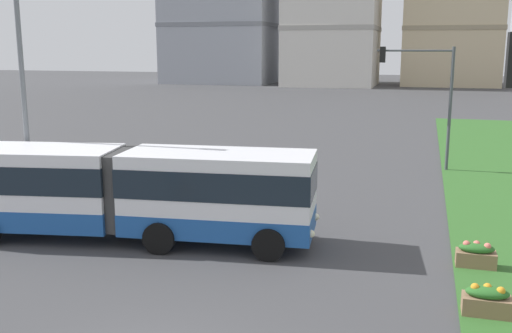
{
  "coord_description": "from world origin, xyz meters",
  "views": [
    {
      "loc": [
        5.04,
        -9.11,
        6.25
      ],
      "look_at": [
        -0.43,
        10.05,
        2.2
      ],
      "focal_mm": 41.32,
      "sensor_mm": 36.0,
      "label": 1
    }
  ],
  "objects_px": {
    "articulated_bus": "(134,191)",
    "flower_planter_2": "(476,255)",
    "traffic_light_far_right": "(426,87)",
    "streetlight_left": "(22,79)",
    "flower_planter_1": "(487,300)"
  },
  "relations": [
    {
      "from": "traffic_light_far_right",
      "to": "articulated_bus",
      "type": "bearing_deg",
      "value": -122.18
    },
    {
      "from": "articulated_bus",
      "to": "traffic_light_far_right",
      "type": "relative_size",
      "value": 1.92
    },
    {
      "from": "articulated_bus",
      "to": "streetlight_left",
      "type": "bearing_deg",
      "value": 169.01
    },
    {
      "from": "flower_planter_1",
      "to": "streetlight_left",
      "type": "relative_size",
      "value": 0.12
    },
    {
      "from": "articulated_bus",
      "to": "flower_planter_1",
      "type": "xyz_separation_m",
      "value": [
        10.61,
        -2.91,
        -1.23
      ]
    },
    {
      "from": "flower_planter_2",
      "to": "streetlight_left",
      "type": "distance_m",
      "value": 15.93
    },
    {
      "from": "flower_planter_1",
      "to": "articulated_bus",
      "type": "bearing_deg",
      "value": 164.67
    },
    {
      "from": "flower_planter_2",
      "to": "traffic_light_far_right",
      "type": "relative_size",
      "value": 0.18
    },
    {
      "from": "articulated_bus",
      "to": "traffic_light_far_right",
      "type": "height_order",
      "value": "traffic_light_far_right"
    },
    {
      "from": "articulated_bus",
      "to": "flower_planter_1",
      "type": "bearing_deg",
      "value": -15.33
    },
    {
      "from": "articulated_bus",
      "to": "flower_planter_2",
      "type": "height_order",
      "value": "articulated_bus"
    },
    {
      "from": "flower_planter_1",
      "to": "traffic_light_far_right",
      "type": "height_order",
      "value": "traffic_light_far_right"
    },
    {
      "from": "streetlight_left",
      "to": "flower_planter_1",
      "type": "bearing_deg",
      "value": -14.04
    },
    {
      "from": "flower_planter_2",
      "to": "traffic_light_far_right",
      "type": "height_order",
      "value": "traffic_light_far_right"
    },
    {
      "from": "flower_planter_2",
      "to": "traffic_light_far_right",
      "type": "distance_m",
      "value": 14.61
    }
  ]
}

